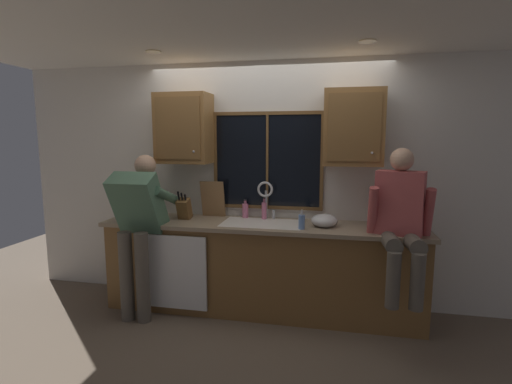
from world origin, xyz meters
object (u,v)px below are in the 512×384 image
object	(u,v)px
mixing_bowl	(324,221)
cutting_board	(213,199)
bottle_tall_clear	(245,210)
person_sitting_on_counter	(401,216)
person_standing	(138,220)
knife_block	(184,209)
bottle_green_glass	(265,210)
soap_dispenser	(302,222)

from	to	relation	value
mixing_bowl	cutting_board	bearing A→B (deg)	169.44
bottle_tall_clear	mixing_bowl	bearing A→B (deg)	-15.82
mixing_bowl	person_sitting_on_counter	bearing A→B (deg)	-21.58
person_standing	bottle_tall_clear	world-z (taller)	person_standing
knife_block	bottle_tall_clear	world-z (taller)	knife_block
person_sitting_on_counter	bottle_tall_clear	distance (m)	1.57
mixing_bowl	bottle_green_glass	distance (m)	0.66
knife_block	mixing_bowl	world-z (taller)	knife_block
person_standing	knife_block	size ratio (longest dim) A/B	4.97
person_standing	soap_dispenser	distance (m)	1.58
mixing_bowl	bottle_green_glass	size ratio (longest dim) A/B	1.10
person_standing	person_sitting_on_counter	world-z (taller)	person_sitting_on_counter
soap_dispenser	bottle_tall_clear	xyz separation A→B (m)	(-0.63, 0.39, 0.01)
person_standing	soap_dispenser	size ratio (longest dim) A/B	8.55
person_standing	soap_dispenser	xyz separation A→B (m)	(1.57, 0.17, 0.02)
cutting_board	bottle_tall_clear	xyz separation A→B (m)	(0.36, 0.01, -0.11)
knife_block	bottle_green_glass	bearing A→B (deg)	12.04
person_sitting_on_counter	mixing_bowl	distance (m)	0.71
person_sitting_on_counter	soap_dispenser	distance (m)	0.87
mixing_bowl	bottle_green_glass	xyz separation A→B (m)	(-0.62, 0.21, 0.04)
cutting_board	soap_dispenser	size ratio (longest dim) A/B	2.10
soap_dispenser	bottle_tall_clear	size ratio (longest dim) A/B	0.94
bottle_green_glass	bottle_tall_clear	size ratio (longest dim) A/B	1.16
person_standing	cutting_board	size ratio (longest dim) A/B	4.07
mixing_bowl	bottle_tall_clear	bearing A→B (deg)	164.18
cutting_board	bottle_tall_clear	world-z (taller)	cutting_board
person_sitting_on_counter	soap_dispenser	bearing A→B (deg)	172.99
mixing_bowl	bottle_tall_clear	world-z (taller)	bottle_tall_clear
person_standing	mixing_bowl	world-z (taller)	person_standing
knife_block	soap_dispenser	bearing A→B (deg)	-8.62
knife_block	soap_dispenser	world-z (taller)	knife_block
cutting_board	mixing_bowl	distance (m)	1.22
cutting_board	bottle_green_glass	bearing A→B (deg)	-1.08
mixing_bowl	soap_dispenser	distance (m)	0.26
person_standing	soap_dispenser	bearing A→B (deg)	6.29
person_sitting_on_counter	person_standing	bearing A→B (deg)	-178.40
knife_block	bottle_green_glass	world-z (taller)	knife_block
knife_block	bottle_tall_clear	bearing A→B (deg)	18.24
soap_dispenser	mixing_bowl	bearing A→B (deg)	36.65
mixing_bowl	person_standing	bearing A→B (deg)	-169.61
person_sitting_on_counter	bottle_green_glass	distance (m)	1.36
knife_block	person_standing	bearing A→B (deg)	-132.13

